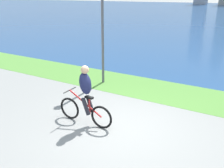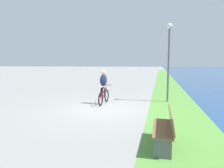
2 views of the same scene
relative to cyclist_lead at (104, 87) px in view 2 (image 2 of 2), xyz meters
name	(u,v)px [view 2 (image 2 of 2)]	position (x,y,z in m)	size (l,w,h in m)	color
ground_plane	(103,108)	(0.91, 0.23, -0.84)	(300.00, 300.00, 0.00)	gray
grass_strip_bayside	(176,112)	(0.91, 3.42, -0.84)	(120.00, 2.27, 0.01)	#59933D
cyclist_lead	(104,87)	(0.00, 0.00, 0.00)	(1.74, 0.52, 1.70)	black
bench_near_path	(165,128)	(4.43, 2.88, -0.39)	(1.50, 0.47, 0.90)	brown
lamppost_tall	(169,51)	(-1.42, 3.15, 1.83)	(0.28, 0.28, 4.10)	#595960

